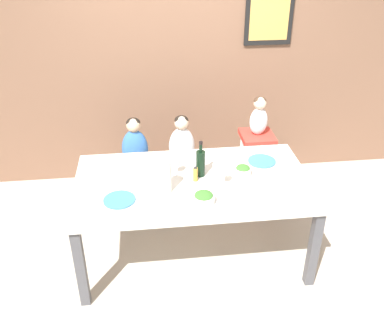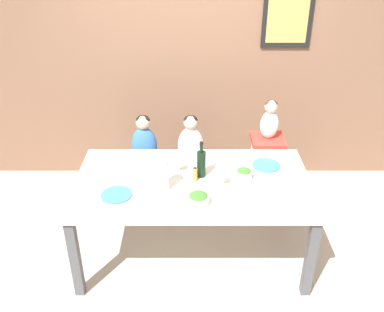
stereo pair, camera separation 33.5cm
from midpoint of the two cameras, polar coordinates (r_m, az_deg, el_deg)
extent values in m
plane|color=#BCB2A3|center=(3.82, -2.43, -12.74)|extent=(14.00, 14.00, 0.00)
cube|color=brown|center=(4.40, -4.28, 13.29)|extent=(10.00, 0.06, 2.70)
cube|color=black|center=(4.41, 8.02, 17.83)|extent=(0.48, 0.02, 0.54)
cube|color=gold|center=(4.40, 8.06, 17.80)|extent=(0.39, 0.00, 0.44)
cube|color=silver|center=(3.38, -2.68, -3.64)|extent=(1.86, 1.04, 0.03)
cube|color=#4C4C51|center=(3.32, -17.56, -14.11)|extent=(0.07, 0.07, 0.70)
cube|color=#4C4C51|center=(3.41, 13.20, -12.02)|extent=(0.07, 0.07, 0.70)
cube|color=#4C4C51|center=(4.03, -15.58, -5.18)|extent=(0.07, 0.07, 0.70)
cube|color=#4C4C51|center=(4.10, 9.20, -3.70)|extent=(0.07, 0.07, 0.70)
cylinder|color=silver|center=(4.21, -11.36, -5.45)|extent=(0.04, 0.04, 0.39)
cylinder|color=silver|center=(4.19, -7.61, -5.26)|extent=(0.04, 0.04, 0.39)
cylinder|color=silver|center=(4.44, -11.16, -3.44)|extent=(0.04, 0.04, 0.39)
cylinder|color=silver|center=(4.42, -7.61, -3.25)|extent=(0.04, 0.04, 0.39)
cube|color=#2D2D33|center=(4.20, -9.68, -1.79)|extent=(0.37, 0.38, 0.05)
cylinder|color=silver|center=(4.19, -5.30, -5.13)|extent=(0.04, 0.04, 0.39)
cylinder|color=silver|center=(4.20, -1.53, -4.90)|extent=(0.04, 0.04, 0.39)
cylinder|color=silver|center=(4.42, -5.42, -3.13)|extent=(0.04, 0.04, 0.39)
cylinder|color=silver|center=(4.43, -1.86, -2.92)|extent=(0.04, 0.04, 0.39)
cube|color=#2D2D33|center=(4.19, -3.62, -1.45)|extent=(0.37, 0.38, 0.05)
cylinder|color=silver|center=(4.20, 4.94, -2.70)|extent=(0.04, 0.04, 0.68)
cylinder|color=silver|center=(4.25, 8.03, -2.49)|extent=(0.04, 0.04, 0.68)
cylinder|color=silver|center=(4.40, 4.36, -1.10)|extent=(0.04, 0.04, 0.68)
cylinder|color=silver|center=(4.44, 7.32, -0.92)|extent=(0.04, 0.04, 0.68)
cube|color=red|center=(4.15, 6.43, 2.53)|extent=(0.31, 0.33, 0.05)
ellipsoid|color=#3366B2|center=(4.09, -9.94, 0.88)|extent=(0.25, 0.16, 0.39)
sphere|color=#D6AD89|center=(3.98, -10.24, 4.00)|extent=(0.13, 0.13, 0.13)
ellipsoid|color=black|center=(3.98, -10.26, 4.31)|extent=(0.13, 0.13, 0.09)
ellipsoid|color=silver|center=(4.08, -3.72, 1.23)|extent=(0.25, 0.16, 0.39)
sphere|color=beige|center=(3.97, -3.83, 4.38)|extent=(0.13, 0.13, 0.13)
ellipsoid|color=black|center=(3.97, -3.85, 4.68)|extent=(0.13, 0.13, 0.09)
ellipsoid|color=silver|center=(4.08, 6.55, 4.58)|extent=(0.17, 0.11, 0.28)
sphere|color=beige|center=(4.00, 6.70, 6.95)|extent=(0.12, 0.12, 0.12)
ellipsoid|color=#473323|center=(4.00, 6.69, 7.23)|extent=(0.12, 0.11, 0.08)
cylinder|color=black|center=(3.38, -1.68, -1.11)|extent=(0.07, 0.07, 0.22)
cylinder|color=black|center=(3.31, -1.72, 1.16)|extent=(0.03, 0.03, 0.09)
cylinder|color=black|center=(3.29, -1.73, 1.67)|extent=(0.03, 0.03, 0.02)
cylinder|color=white|center=(3.20, -6.71, -2.81)|extent=(0.10, 0.10, 0.26)
cylinder|color=white|center=(3.33, 1.39, -3.80)|extent=(0.06, 0.06, 0.00)
cylinder|color=white|center=(3.31, 1.39, -3.29)|extent=(0.01, 0.01, 0.07)
ellipsoid|color=white|center=(3.27, 1.41, -2.08)|extent=(0.06, 0.06, 0.10)
cylinder|color=white|center=(3.47, -4.84, -2.40)|extent=(0.06, 0.06, 0.00)
cylinder|color=white|center=(3.45, -4.87, -1.90)|extent=(0.01, 0.01, 0.07)
ellipsoid|color=white|center=(3.41, -4.93, -0.73)|extent=(0.06, 0.06, 0.10)
cylinder|color=white|center=(3.11, -1.53, -5.87)|extent=(0.16, 0.16, 0.06)
ellipsoid|color=#3D752D|center=(3.09, -1.53, -5.37)|extent=(0.14, 0.14, 0.05)
cylinder|color=white|center=(3.43, 4.03, -2.17)|extent=(0.13, 0.13, 0.06)
ellipsoid|color=#3D752D|center=(3.42, 4.05, -1.71)|extent=(0.11, 0.11, 0.05)
cylinder|color=teal|center=(3.22, -12.63, -5.81)|extent=(0.24, 0.24, 0.01)
cylinder|color=silver|center=(3.64, -11.25, -1.25)|extent=(0.24, 0.24, 0.01)
cylinder|color=teal|center=(3.65, 6.73, -0.75)|extent=(0.24, 0.24, 0.01)
cylinder|color=#BC8E33|center=(3.34, -2.40, -2.55)|extent=(0.04, 0.04, 0.11)
cone|color=black|center=(3.31, -2.42, -1.57)|extent=(0.03, 0.03, 0.02)
camera|label=1|loc=(0.17, -92.86, -1.60)|focal=40.00mm
camera|label=2|loc=(0.17, 87.14, 1.60)|focal=40.00mm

